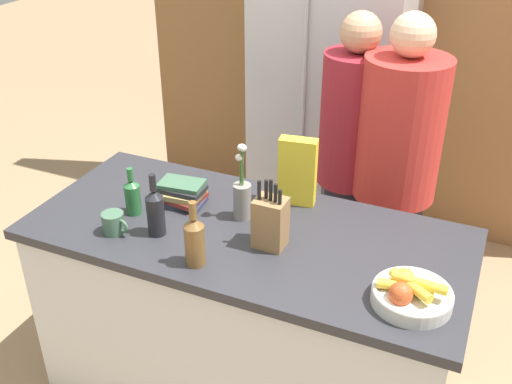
{
  "coord_description": "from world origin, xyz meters",
  "views": [
    {
      "loc": [
        0.82,
        -1.77,
        2.16
      ],
      "look_at": [
        0.0,
        0.1,
        1.0
      ],
      "focal_mm": 42.0,
      "sensor_mm": 36.0,
      "label": 1
    }
  ],
  "objects_px": {
    "person_at_sink": "(350,156)",
    "fruit_bowl": "(409,293)",
    "book_stack": "(182,193)",
    "cereal_box": "(297,172)",
    "bottle_vinegar": "(155,211)",
    "knife_block": "(270,222)",
    "person_in_blue": "(395,171)",
    "refrigerator": "(331,91)",
    "coffee_mug": "(114,223)",
    "bottle_wine": "(195,240)",
    "flower_vase": "(242,196)",
    "bottle_oil": "(133,196)"
  },
  "relations": [
    {
      "from": "person_at_sink",
      "to": "fruit_bowl",
      "type": "bearing_deg",
      "value": -86.41
    },
    {
      "from": "book_stack",
      "to": "person_at_sink",
      "type": "relative_size",
      "value": 0.13
    },
    {
      "from": "cereal_box",
      "to": "bottle_vinegar",
      "type": "relative_size",
      "value": 1.13
    },
    {
      "from": "knife_block",
      "to": "person_in_blue",
      "type": "xyz_separation_m",
      "value": [
        0.31,
        0.76,
        -0.08
      ]
    },
    {
      "from": "person_in_blue",
      "to": "person_at_sink",
      "type": "bearing_deg",
      "value": 153.76
    },
    {
      "from": "refrigerator",
      "to": "coffee_mug",
      "type": "bearing_deg",
      "value": -101.96
    },
    {
      "from": "cereal_box",
      "to": "person_in_blue",
      "type": "relative_size",
      "value": 0.18
    },
    {
      "from": "coffee_mug",
      "to": "bottle_wine",
      "type": "bearing_deg",
      "value": -7.44
    },
    {
      "from": "bottle_wine",
      "to": "person_in_blue",
      "type": "height_order",
      "value": "person_in_blue"
    },
    {
      "from": "flower_vase",
      "to": "cereal_box",
      "type": "height_order",
      "value": "flower_vase"
    },
    {
      "from": "fruit_bowl",
      "to": "flower_vase",
      "type": "relative_size",
      "value": 0.81
    },
    {
      "from": "flower_vase",
      "to": "book_stack",
      "type": "distance_m",
      "value": 0.28
    },
    {
      "from": "fruit_bowl",
      "to": "bottle_vinegar",
      "type": "distance_m",
      "value": 0.97
    },
    {
      "from": "refrigerator",
      "to": "person_at_sink",
      "type": "height_order",
      "value": "refrigerator"
    },
    {
      "from": "cereal_box",
      "to": "bottle_oil",
      "type": "bearing_deg",
      "value": -148.98
    },
    {
      "from": "knife_block",
      "to": "coffee_mug",
      "type": "bearing_deg",
      "value": -164.23
    },
    {
      "from": "cereal_box",
      "to": "book_stack",
      "type": "height_order",
      "value": "cereal_box"
    },
    {
      "from": "knife_block",
      "to": "refrigerator",
      "type": "bearing_deg",
      "value": 98.97
    },
    {
      "from": "coffee_mug",
      "to": "bottle_wine",
      "type": "distance_m",
      "value": 0.39
    },
    {
      "from": "knife_block",
      "to": "bottle_vinegar",
      "type": "height_order",
      "value": "knife_block"
    },
    {
      "from": "knife_block",
      "to": "bottle_wine",
      "type": "height_order",
      "value": "knife_block"
    },
    {
      "from": "coffee_mug",
      "to": "person_at_sink",
      "type": "xyz_separation_m",
      "value": [
        0.65,
        1.0,
        -0.03
      ]
    },
    {
      "from": "flower_vase",
      "to": "person_at_sink",
      "type": "height_order",
      "value": "person_at_sink"
    },
    {
      "from": "knife_block",
      "to": "person_in_blue",
      "type": "distance_m",
      "value": 0.82
    },
    {
      "from": "fruit_bowl",
      "to": "bottle_wine",
      "type": "xyz_separation_m",
      "value": [
        -0.74,
        -0.09,
        0.06
      ]
    },
    {
      "from": "refrigerator",
      "to": "bottle_vinegar",
      "type": "bearing_deg",
      "value": -96.99
    },
    {
      "from": "cereal_box",
      "to": "coffee_mug",
      "type": "bearing_deg",
      "value": -138.41
    },
    {
      "from": "bottle_oil",
      "to": "bottle_vinegar",
      "type": "relative_size",
      "value": 0.79
    },
    {
      "from": "refrigerator",
      "to": "book_stack",
      "type": "height_order",
      "value": "refrigerator"
    },
    {
      "from": "person_at_sink",
      "to": "flower_vase",
      "type": "bearing_deg",
      "value": -131.92
    },
    {
      "from": "refrigerator",
      "to": "flower_vase",
      "type": "distance_m",
      "value": 1.34
    },
    {
      "from": "person_in_blue",
      "to": "refrigerator",
      "type": "bearing_deg",
      "value": 119.42
    },
    {
      "from": "coffee_mug",
      "to": "bottle_oil",
      "type": "relative_size",
      "value": 0.59
    },
    {
      "from": "refrigerator",
      "to": "bottle_vinegar",
      "type": "distance_m",
      "value": 1.59
    },
    {
      "from": "bottle_wine",
      "to": "person_at_sink",
      "type": "relative_size",
      "value": 0.16
    },
    {
      "from": "cereal_box",
      "to": "person_in_blue",
      "type": "xyz_separation_m",
      "value": [
        0.33,
        0.42,
        -0.13
      ]
    },
    {
      "from": "fruit_bowl",
      "to": "flower_vase",
      "type": "distance_m",
      "value": 0.77
    },
    {
      "from": "person_at_sink",
      "to": "person_in_blue",
      "type": "height_order",
      "value": "person_in_blue"
    },
    {
      "from": "fruit_bowl",
      "to": "knife_block",
      "type": "distance_m",
      "value": 0.56
    },
    {
      "from": "fruit_bowl",
      "to": "person_at_sink",
      "type": "bearing_deg",
      "value": 116.08
    },
    {
      "from": "flower_vase",
      "to": "book_stack",
      "type": "bearing_deg",
      "value": 179.94
    },
    {
      "from": "knife_block",
      "to": "coffee_mug",
      "type": "relative_size",
      "value": 2.31
    },
    {
      "from": "coffee_mug",
      "to": "bottle_oil",
      "type": "height_order",
      "value": "bottle_oil"
    },
    {
      "from": "refrigerator",
      "to": "book_stack",
      "type": "xyz_separation_m",
      "value": [
        -0.22,
        -1.34,
        -0.03
      ]
    },
    {
      "from": "knife_block",
      "to": "bottle_vinegar",
      "type": "distance_m",
      "value": 0.44
    },
    {
      "from": "refrigerator",
      "to": "bottle_oil",
      "type": "height_order",
      "value": "refrigerator"
    },
    {
      "from": "knife_block",
      "to": "coffee_mug",
      "type": "height_order",
      "value": "knife_block"
    },
    {
      "from": "person_at_sink",
      "to": "bottle_wine",
      "type": "bearing_deg",
      "value": -126.78
    },
    {
      "from": "refrigerator",
      "to": "knife_block",
      "type": "xyz_separation_m",
      "value": [
        0.23,
        -1.48,
        0.02
      ]
    },
    {
      "from": "cereal_box",
      "to": "bottle_vinegar",
      "type": "xyz_separation_m",
      "value": [
        -0.41,
        -0.44,
        -0.04
      ]
    }
  ]
}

